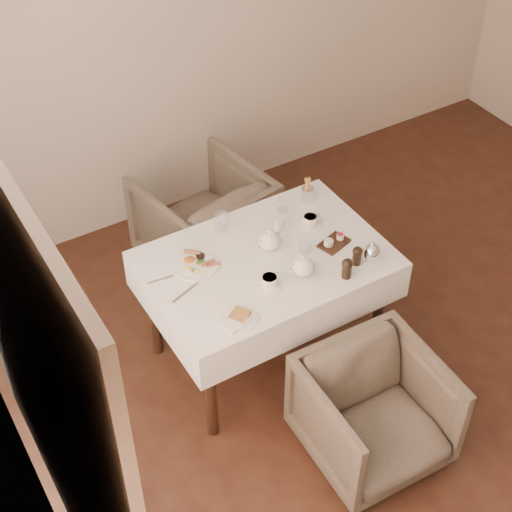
{
  "coord_description": "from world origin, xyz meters",
  "views": [
    {
      "loc": [
        -2.44,
        -1.7,
        3.55
      ],
      "look_at": [
        -0.88,
        0.91,
        0.82
      ],
      "focal_mm": 55.0,
      "sensor_mm": 36.0,
      "label": 1
    }
  ],
  "objects_px": {
    "table": "(266,274)",
    "armchair_near": "(374,413)",
    "teapot_centre": "(269,239)",
    "armchair_far": "(204,220)",
    "breakfast_plate": "(195,264)"
  },
  "relations": [
    {
      "from": "table",
      "to": "armchair_near",
      "type": "height_order",
      "value": "table"
    },
    {
      "from": "armchair_far",
      "to": "breakfast_plate",
      "type": "bearing_deg",
      "value": 50.69
    },
    {
      "from": "armchair_near",
      "to": "teapot_centre",
      "type": "height_order",
      "value": "teapot_centre"
    },
    {
      "from": "armchair_far",
      "to": "table",
      "type": "bearing_deg",
      "value": 75.0
    },
    {
      "from": "armchair_near",
      "to": "armchair_far",
      "type": "relative_size",
      "value": 0.91
    },
    {
      "from": "breakfast_plate",
      "to": "armchair_near",
      "type": "bearing_deg",
      "value": -85.28
    },
    {
      "from": "table",
      "to": "armchair_near",
      "type": "distance_m",
      "value": 0.93
    },
    {
      "from": "table",
      "to": "teapot_centre",
      "type": "bearing_deg",
      "value": 46.47
    },
    {
      "from": "table",
      "to": "teapot_centre",
      "type": "relative_size",
      "value": 7.61
    },
    {
      "from": "table",
      "to": "armchair_near",
      "type": "relative_size",
      "value": 1.88
    },
    {
      "from": "breakfast_plate",
      "to": "teapot_centre",
      "type": "xyz_separation_m",
      "value": [
        0.4,
        -0.09,
        0.06
      ]
    },
    {
      "from": "armchair_near",
      "to": "armchair_far",
      "type": "xyz_separation_m",
      "value": [
        -0.03,
        1.78,
        0.03
      ]
    },
    {
      "from": "armchair_near",
      "to": "teapot_centre",
      "type": "xyz_separation_m",
      "value": [
        -0.06,
        0.92,
        0.51
      ]
    },
    {
      "from": "table",
      "to": "armchair_near",
      "type": "xyz_separation_m",
      "value": [
        0.12,
        -0.86,
        -0.33
      ]
    },
    {
      "from": "armchair_far",
      "to": "teapot_centre",
      "type": "xyz_separation_m",
      "value": [
        -0.04,
        -0.86,
        0.48
      ]
    }
  ]
}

